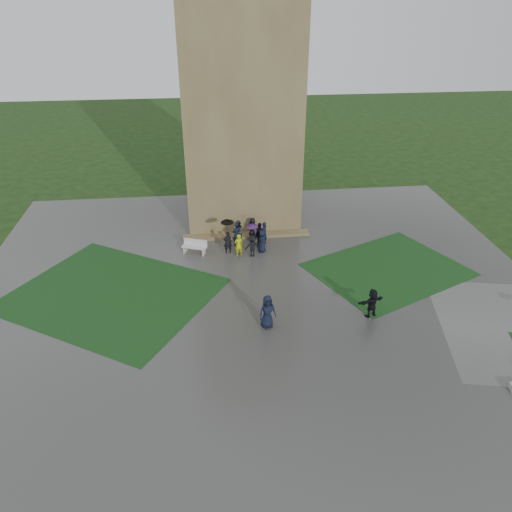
{
  "coord_description": "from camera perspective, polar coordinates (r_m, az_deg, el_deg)",
  "views": [
    {
      "loc": [
        -2.78,
        -21.15,
        16.03
      ],
      "look_at": [
        0.14,
        5.55,
        1.2
      ],
      "focal_mm": 35.0,
      "sensor_mm": 36.0,
      "label": 1
    }
  ],
  "objects": [
    {
      "name": "visitor_cluster",
      "position": [
        33.47,
        -0.62,
        2.59
      ],
      "size": [
        3.31,
        3.47,
        2.65
      ],
      "color": "black",
      "rests_on": "plaza"
    },
    {
      "name": "lawn_inset_left",
      "position": [
        30.35,
        -16.15,
        -4.21
      ],
      "size": [
        14.1,
        13.46,
        0.01
      ],
      "primitive_type": "cube",
      "rotation": [
        0.0,
        0.0,
        -0.56
      ],
      "color": "black",
      "rests_on": "plaza"
    },
    {
      "name": "pedestrian_mid",
      "position": [
        26.1,
        1.31,
        -6.37
      ],
      "size": [
        1.06,
        0.87,
        1.88
      ],
      "primitive_type": "imported",
      "rotation": [
        0.0,
        0.0,
        0.29
      ],
      "color": "black",
      "rests_on": "plaza"
    },
    {
      "name": "tower_plinth",
      "position": [
        35.62,
        -1.11,
        2.39
      ],
      "size": [
        9.0,
        0.8,
        0.22
      ],
      "primitive_type": "cube",
      "color": "brown",
      "rests_on": "plaza"
    },
    {
      "name": "pedestrian_near",
      "position": [
        27.64,
        13.12,
        -5.25
      ],
      "size": [
        1.65,
        1.0,
        1.68
      ],
      "primitive_type": "imported",
      "rotation": [
        0.0,
        0.0,
        3.45
      ],
      "color": "black",
      "rests_on": "plaza"
    },
    {
      "name": "ground",
      "position": [
        26.68,
        1.01,
        -8.02
      ],
      "size": [
        120.0,
        120.0,
        0.0
      ],
      "primitive_type": "plane",
      "color": "black"
    },
    {
      "name": "lawn_inset_right",
      "position": [
        32.67,
        14.85,
        -1.49
      ],
      "size": [
        11.12,
        10.15,
        0.01
      ],
      "primitive_type": "cube",
      "rotation": [
        0.0,
        0.0,
        0.44
      ],
      "color": "black",
      "rests_on": "plaza"
    },
    {
      "name": "bench",
      "position": [
        33.51,
        -7.02,
        1.09
      ],
      "size": [
        1.74,
        1.11,
        0.97
      ],
      "rotation": [
        0.0,
        0.0,
        -0.38
      ],
      "color": "beige",
      "rests_on": "plaza"
    },
    {
      "name": "plaza",
      "position": [
        28.29,
        0.5,
        -5.59
      ],
      "size": [
        34.0,
        34.0,
        0.02
      ],
      "primitive_type": "cube",
      "color": "#343432",
      "rests_on": "ground"
    },
    {
      "name": "tower",
      "position": [
        36.93,
        -1.9,
        17.92
      ],
      "size": [
        8.0,
        8.0,
        18.0
      ],
      "primitive_type": "cube",
      "color": "brown",
      "rests_on": "ground"
    }
  ]
}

